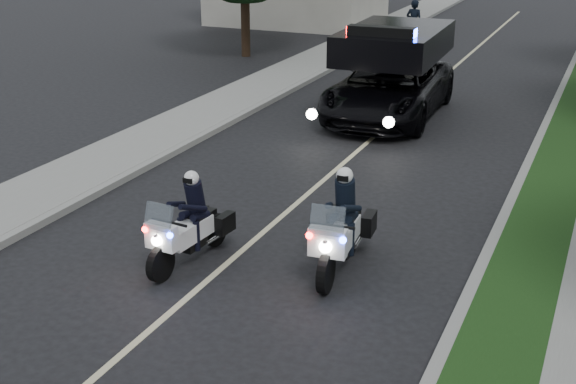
% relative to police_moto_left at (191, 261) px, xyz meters
% --- Properties ---
extents(ground, '(120.00, 120.00, 0.00)m').
position_rel_police_moto_left_xyz_m(ground, '(0.62, 0.64, 0.00)').
color(ground, black).
rests_on(ground, ground).
extents(curb_right, '(0.20, 60.00, 0.15)m').
position_rel_police_moto_left_xyz_m(curb_right, '(4.72, 10.64, 0.07)').
color(curb_right, gray).
rests_on(curb_right, ground).
extents(grass_verge, '(1.20, 60.00, 0.16)m').
position_rel_police_moto_left_xyz_m(grass_verge, '(5.42, 10.64, 0.08)').
color(grass_verge, '#193814').
rests_on(grass_verge, ground).
extents(curb_left, '(0.20, 60.00, 0.15)m').
position_rel_police_moto_left_xyz_m(curb_left, '(-3.48, 10.64, 0.07)').
color(curb_left, gray).
rests_on(curb_left, ground).
extents(sidewalk_left, '(2.00, 60.00, 0.16)m').
position_rel_police_moto_left_xyz_m(sidewalk_left, '(-4.58, 10.64, 0.08)').
color(sidewalk_left, gray).
rests_on(sidewalk_left, ground).
extents(lane_marking, '(0.12, 50.00, 0.01)m').
position_rel_police_moto_left_xyz_m(lane_marking, '(0.62, 10.64, 0.00)').
color(lane_marking, '#BFB78C').
rests_on(lane_marking, ground).
extents(police_moto_left, '(0.85, 1.99, 1.64)m').
position_rel_police_moto_left_xyz_m(police_moto_left, '(0.00, 0.00, 0.00)').
color(police_moto_left, white).
rests_on(police_moto_left, ground).
extents(police_moto_right, '(0.92, 2.16, 1.79)m').
position_rel_police_moto_left_xyz_m(police_moto_right, '(2.47, 0.82, 0.00)').
color(police_moto_right, silver).
rests_on(police_moto_right, ground).
extents(police_suv, '(3.03, 6.19, 2.96)m').
position_rel_police_moto_left_xyz_m(police_suv, '(0.35, 10.67, 0.00)').
color(police_suv, black).
rests_on(police_suv, ground).
extents(bicycle, '(0.64, 1.72, 0.89)m').
position_rel_police_moto_left_xyz_m(bicycle, '(-1.75, 21.20, 0.00)').
color(bicycle, black).
rests_on(bicycle, ground).
extents(cyclist, '(0.74, 0.53, 1.93)m').
position_rel_police_moto_left_xyz_m(cyclist, '(-1.75, 21.20, 0.00)').
color(cyclist, black).
rests_on(cyclist, ground).
extents(tree_left_near, '(7.12, 7.12, 9.73)m').
position_rel_police_moto_left_xyz_m(tree_left_near, '(-7.67, 17.33, 0.00)').
color(tree_left_near, '#133914').
rests_on(tree_left_near, ground).
extents(tree_left_far, '(10.04, 10.04, 12.98)m').
position_rel_police_moto_left_xyz_m(tree_left_far, '(-8.72, 30.70, 0.00)').
color(tree_left_far, black).
rests_on(tree_left_far, ground).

